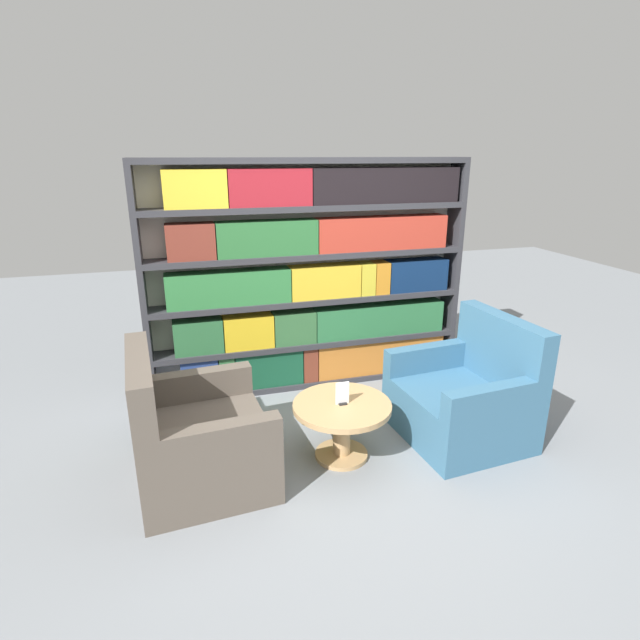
{
  "coord_description": "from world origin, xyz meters",
  "views": [
    {
      "loc": [
        -1.13,
        -2.86,
        2.1
      ],
      "look_at": [
        -0.11,
        0.68,
        0.87
      ],
      "focal_mm": 28.0,
      "sensor_mm": 36.0,
      "label": 1
    }
  ],
  "objects": [
    {
      "name": "bookshelf",
      "position": [
        0.03,
        1.4,
        1.02
      ],
      "size": [
        2.91,
        0.3,
        2.07
      ],
      "color": "silver",
      "rests_on": "ground_plane"
    },
    {
      "name": "armchair_right",
      "position": [
        0.91,
        0.15,
        0.3
      ],
      "size": [
        0.92,
        1.0,
        0.94
      ],
      "rotation": [
        0.0,
        0.0,
        -1.49
      ],
      "color": "#386684",
      "rests_on": "ground_plane"
    },
    {
      "name": "coffee_table",
      "position": [
        -0.11,
        0.12,
        0.31
      ],
      "size": [
        0.7,
        0.7,
        0.43
      ],
      "color": "tan",
      "rests_on": "ground_plane"
    },
    {
      "name": "ground_plane",
      "position": [
        0.0,
        0.0,
        0.0
      ],
      "size": [
        14.0,
        14.0,
        0.0
      ],
      "primitive_type": "plane",
      "color": "gray"
    },
    {
      "name": "table_sign",
      "position": [
        -0.11,
        0.12,
        0.5
      ],
      "size": [
        0.1,
        0.06,
        0.16
      ],
      "color": "black",
      "rests_on": "coffee_table"
    },
    {
      "name": "armchair_left",
      "position": [
        -1.12,
        0.15,
        0.3
      ],
      "size": [
        0.91,
        0.99,
        0.94
      ],
      "rotation": [
        0.0,
        0.0,
        1.65
      ],
      "color": "brown",
      "rests_on": "ground_plane"
    }
  ]
}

